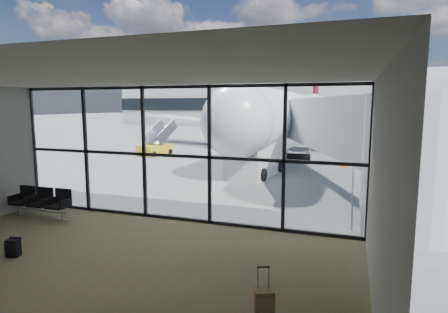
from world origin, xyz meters
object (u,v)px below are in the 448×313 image
Objects in this scene: suitcase at (264,305)px; airliner at (294,115)px; backpack at (13,248)px; service_van at (255,158)px; belt_loader at (252,140)px; seating_row at (42,201)px; mobile_stairs at (156,148)px.

airliner reaches higher than suitcase.
airliner is (2.91, 27.83, 2.75)m from backpack.
belt_loader is (-3.78, 13.78, -0.35)m from service_van.
airliner is at bearing 73.40° from suitcase.
backpack is 0.01× the size of airliner.
suitcase is 0.03× the size of airliner.
airliner reaches higher than service_van.
suitcase is 28.42m from belt_loader.
suitcase is 14.14m from service_van.
service_van is 1.07× the size of belt_loader.
service_van reaches higher than backpack.
service_van reaches higher than seating_row.
service_van is 1.36× the size of mobile_stairs.
belt_loader reaches higher than backpack.
seating_row is 16.37m from mobile_stairs.
mobile_stairs reaches higher than suitcase.
seating_row is 0.50× the size of service_van.
belt_loader is 1.28× the size of mobile_stairs.
mobile_stairs is (-5.72, -7.94, -0.10)m from belt_loader.
service_van is (-3.67, 13.64, 0.68)m from suitcase.
seating_row is 25.40m from airliner.
backpack is 0.51× the size of suitcase.
airliner is 11.37× the size of mobile_stairs.
mobile_stairs is at bearing -134.91° from airliner.
service_van is at bearing 66.35° from backpack.
seating_row is 2.35× the size of suitcase.
seating_row is 0.68× the size of mobile_stairs.
backpack is 0.11× the size of service_van.
backpack is at bearing -57.46° from seating_row.
seating_row is at bearing -100.15° from airliner.
backpack is 0.15× the size of mobile_stairs.
belt_loader is (-0.72, 26.74, 0.39)m from backpack.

